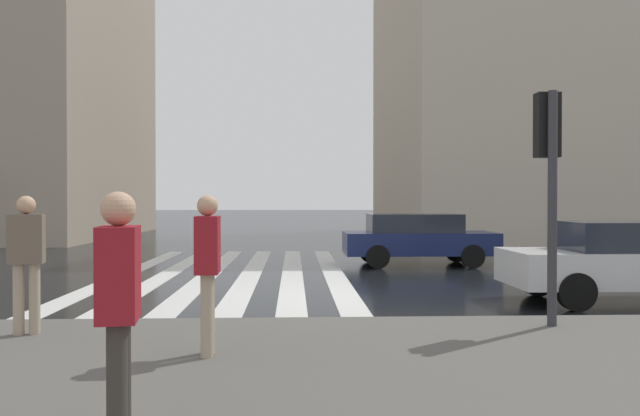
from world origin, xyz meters
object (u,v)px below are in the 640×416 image
(pedestrian_by_billboard, at_px, (26,253))
(car_white, at_px, (629,259))
(car_navy, at_px, (418,238))
(pedestrian_approaching_kerb, at_px, (119,301))
(traffic_signal_post, at_px, (549,157))
(pedestrian_in_red_jacket, at_px, (208,261))

(pedestrian_by_billboard, bearing_deg, car_white, -71.69)
(car_white, bearing_deg, pedestrian_by_billboard, 108.31)
(car_navy, distance_m, pedestrian_approaching_kerb, 14.02)
(traffic_signal_post, distance_m, pedestrian_approaching_kerb, 6.21)
(car_navy, bearing_deg, pedestrian_approaching_kerb, 161.26)
(pedestrian_in_red_jacket, bearing_deg, traffic_signal_post, -70.20)
(traffic_signal_post, bearing_deg, pedestrian_approaching_kerb, 133.03)
(pedestrian_by_billboard, bearing_deg, pedestrian_in_red_jacket, -116.17)
(pedestrian_in_red_jacket, relative_size, pedestrian_by_billboard, 1.00)
(traffic_signal_post, relative_size, car_navy, 0.74)
(traffic_signal_post, bearing_deg, pedestrian_in_red_jacket, 109.80)
(car_navy, height_order, pedestrian_by_billboard, pedestrian_by_billboard)
(car_white, height_order, pedestrian_in_red_jacket, pedestrian_in_red_jacket)
(car_white, height_order, pedestrian_by_billboard, pedestrian_by_billboard)
(car_white, xyz_separation_m, pedestrian_in_red_jacket, (-4.14, 6.72, 0.38))
(pedestrian_in_red_jacket, xyz_separation_m, pedestrian_approaching_kerb, (-2.63, 0.21, 0.00))
(traffic_signal_post, height_order, pedestrian_in_red_jacket, traffic_signal_post)
(car_white, bearing_deg, pedestrian_in_red_jacket, 121.66)
(traffic_signal_post, height_order, car_navy, traffic_signal_post)
(car_navy, bearing_deg, car_white, -159.52)
(pedestrian_in_red_jacket, bearing_deg, car_navy, -21.97)
(pedestrian_in_red_jacket, distance_m, pedestrian_by_billboard, 2.60)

